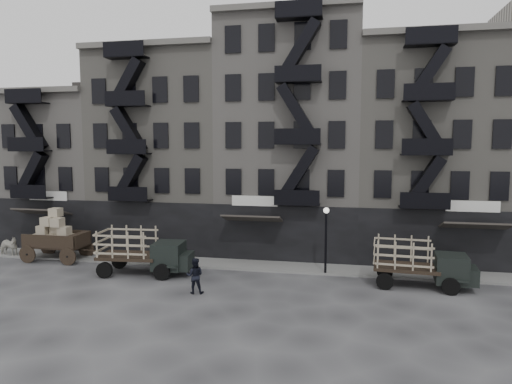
% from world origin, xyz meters
% --- Properties ---
extents(ground, '(140.00, 140.00, 0.00)m').
position_xyz_m(ground, '(0.00, 0.00, 0.00)').
color(ground, '#38383A').
rests_on(ground, ground).
extents(sidewalk, '(55.00, 2.50, 0.15)m').
position_xyz_m(sidewalk, '(0.00, 3.75, 0.07)').
color(sidewalk, slate).
rests_on(sidewalk, ground).
extents(building_west, '(10.00, 11.35, 13.20)m').
position_xyz_m(building_west, '(-20.00, 9.83, 6.00)').
color(building_west, gray).
rests_on(building_west, ground).
extents(building_midwest, '(10.00, 11.35, 16.20)m').
position_xyz_m(building_midwest, '(-10.00, 9.83, 7.50)').
color(building_midwest, gray).
rests_on(building_midwest, ground).
extents(building_center, '(10.00, 11.35, 18.20)m').
position_xyz_m(building_center, '(-0.00, 9.82, 8.50)').
color(building_center, gray).
rests_on(building_center, ground).
extents(building_mideast, '(10.00, 11.35, 16.20)m').
position_xyz_m(building_mideast, '(10.00, 9.83, 7.50)').
color(building_mideast, gray).
rests_on(building_mideast, ground).
extents(lamp_post, '(0.36, 0.36, 4.28)m').
position_xyz_m(lamp_post, '(3.00, 2.60, 2.78)').
color(lamp_post, black).
rests_on(lamp_post, ground).
extents(horse, '(2.00, 1.14, 1.60)m').
position_xyz_m(horse, '(-19.81, 2.60, 0.80)').
color(horse, '#B8B5A8').
rests_on(horse, ground).
extents(wagon, '(4.36, 2.37, 3.67)m').
position_xyz_m(wagon, '(-15.91, 2.60, 2.10)').
color(wagon, black).
rests_on(wagon, ground).
extents(stake_truck_west, '(5.97, 2.80, 2.92)m').
position_xyz_m(stake_truck_west, '(-8.31, 0.52, 1.66)').
color(stake_truck_west, black).
rests_on(stake_truck_west, ground).
extents(stake_truck_east, '(5.70, 2.67, 2.79)m').
position_xyz_m(stake_truck_east, '(8.44, 1.24, 1.59)').
color(stake_truck_east, black).
rests_on(stake_truck_east, ground).
extents(pedestrian_mid, '(1.09, 0.92, 1.98)m').
position_xyz_m(pedestrian_mid, '(-3.86, -2.37, 0.99)').
color(pedestrian_mid, black).
rests_on(pedestrian_mid, ground).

